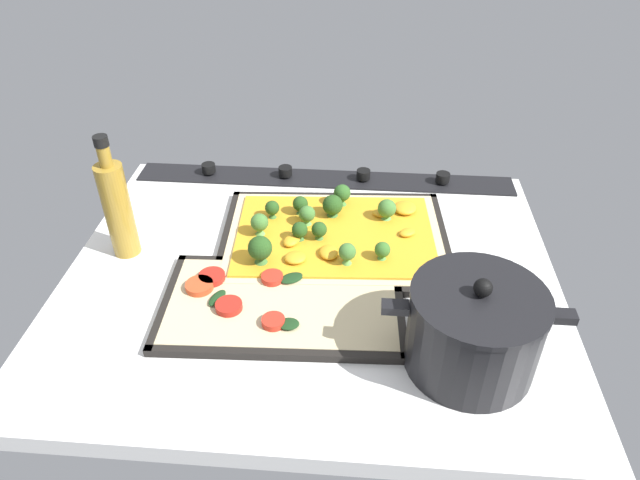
% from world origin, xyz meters
% --- Properties ---
extents(ground_plane, '(0.80, 0.68, 0.03)m').
position_xyz_m(ground_plane, '(0.00, 0.00, -0.01)').
color(ground_plane, white).
extents(stove_control_panel, '(0.77, 0.07, 0.03)m').
position_xyz_m(stove_control_panel, '(-0.00, -0.30, 0.01)').
color(stove_control_panel, black).
rests_on(stove_control_panel, ground_plane).
extents(baking_tray_front, '(0.41, 0.31, 0.01)m').
position_xyz_m(baking_tray_front, '(-0.03, -0.09, 0.00)').
color(baking_tray_front, black).
rests_on(baking_tray_front, ground_plane).
extents(broccoli_pizza, '(0.39, 0.29, 0.06)m').
position_xyz_m(broccoli_pizza, '(-0.03, -0.09, 0.02)').
color(broccoli_pizza, beige).
rests_on(broccoli_pizza, baking_tray_front).
extents(baking_tray_back, '(0.38, 0.23, 0.01)m').
position_xyz_m(baking_tray_back, '(0.03, 0.09, 0.00)').
color(baking_tray_back, black).
rests_on(baking_tray_back, ground_plane).
extents(veggie_pizza_back, '(0.35, 0.20, 0.02)m').
position_xyz_m(veggie_pizza_back, '(0.04, 0.08, 0.01)').
color(veggie_pizza_back, '#C5B489').
rests_on(veggie_pizza_back, baking_tray_back).
extents(cooking_pot, '(0.25, 0.18, 0.15)m').
position_xyz_m(cooking_pot, '(-0.23, 0.17, 0.06)').
color(cooking_pot, black).
rests_on(cooking_pot, ground_plane).
extents(oil_bottle, '(0.05, 0.05, 0.22)m').
position_xyz_m(oil_bottle, '(0.32, -0.03, 0.09)').
color(oil_bottle, olive).
rests_on(oil_bottle, ground_plane).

